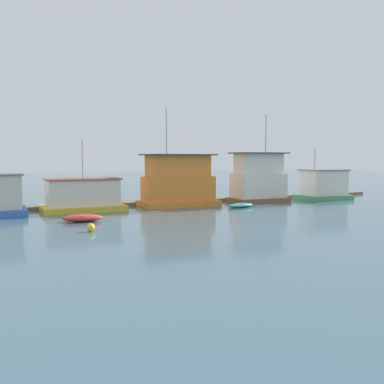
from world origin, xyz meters
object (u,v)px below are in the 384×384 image
(houseboat_orange, at_px, (178,183))
(dinghy_red, at_px, (83,218))
(houseboat_brown, at_px, (258,180))
(houseboat_yellow, at_px, (83,196))
(houseboat_green, at_px, (323,185))
(dinghy_teal, at_px, (240,205))
(buoy_yellow, at_px, (91,228))
(mooring_post_centre, at_px, (69,198))

(houseboat_orange, bearing_deg, dinghy_red, -147.84)
(houseboat_orange, height_order, dinghy_red, houseboat_orange)
(houseboat_brown, bearing_deg, houseboat_yellow, 179.52)
(houseboat_yellow, distance_m, dinghy_red, 6.74)
(houseboat_brown, relative_size, houseboat_green, 1.61)
(dinghy_teal, xyz_separation_m, buoy_yellow, (-15.43, -7.26, 0.06))
(houseboat_orange, bearing_deg, houseboat_brown, -0.96)
(houseboat_green, height_order, buoy_yellow, houseboat_green)
(houseboat_orange, relative_size, dinghy_teal, 3.04)
(dinghy_teal, relative_size, mooring_post_centre, 1.58)
(houseboat_brown, height_order, houseboat_green, houseboat_brown)
(houseboat_brown, bearing_deg, houseboat_green, -4.70)
(houseboat_green, height_order, dinghy_red, houseboat_green)
(dinghy_red, bearing_deg, houseboat_green, 11.60)
(houseboat_orange, distance_m, dinghy_teal, 6.41)
(houseboat_orange, xyz_separation_m, dinghy_red, (-10.39, -6.53, -1.96))
(dinghy_teal, relative_size, buoy_yellow, 5.75)
(dinghy_red, distance_m, dinghy_teal, 15.30)
(buoy_yellow, bearing_deg, houseboat_yellow, 81.58)
(dinghy_teal, bearing_deg, mooring_post_centre, 159.56)
(houseboat_yellow, height_order, houseboat_green, houseboat_yellow)
(houseboat_green, distance_m, dinghy_red, 28.40)
(houseboat_brown, height_order, dinghy_teal, houseboat_brown)
(houseboat_yellow, relative_size, houseboat_green, 1.24)
(houseboat_orange, relative_size, mooring_post_centre, 4.80)
(houseboat_green, height_order, dinghy_teal, houseboat_green)
(houseboat_orange, xyz_separation_m, houseboat_green, (17.40, -0.83, -0.66))
(houseboat_green, xyz_separation_m, mooring_post_centre, (-27.45, 2.42, -0.60))
(mooring_post_centre, xyz_separation_m, buoy_yellow, (-0.71, -12.74, -0.70))
(houseboat_brown, distance_m, buoy_yellow, 22.84)
(dinghy_teal, xyz_separation_m, mooring_post_centre, (-14.72, 5.49, 0.76))
(houseboat_brown, distance_m, dinghy_teal, 6.21)
(houseboat_green, relative_size, buoy_yellow, 10.65)
(houseboat_yellow, bearing_deg, houseboat_orange, 0.01)
(dinghy_red, bearing_deg, houseboat_yellow, 78.87)
(houseboat_orange, distance_m, buoy_yellow, 15.62)
(dinghy_red, height_order, dinghy_teal, dinghy_red)
(houseboat_yellow, distance_m, houseboat_brown, 18.28)
(houseboat_orange, distance_m, houseboat_green, 17.43)
(houseboat_brown, xyz_separation_m, buoy_yellow, (-19.90, -11.00, -2.08))
(houseboat_brown, xyz_separation_m, dinghy_teal, (-4.47, -3.74, -2.14))
(houseboat_yellow, height_order, dinghy_red, houseboat_yellow)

